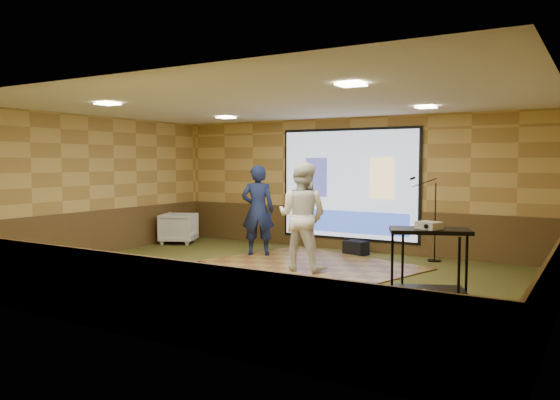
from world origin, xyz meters
The scene contains 19 objects.
ground centered at (0.00, 0.00, 0.00)m, with size 9.00×9.00×0.00m, color #313D1B.
room_shell centered at (0.00, 0.00, 2.09)m, with size 9.04×7.04×3.02m.
wainscot_back centered at (0.00, 3.48, 0.47)m, with size 9.00×0.04×0.95m, color brown.
wainscot_front centered at (0.00, -3.48, 0.47)m, with size 9.00×0.04×0.95m, color brown.
wainscot_left centered at (-4.48, 0.00, 0.47)m, with size 0.04×7.00×0.95m, color brown.
wainscot_right centered at (4.48, 0.00, 0.47)m, with size 0.04×7.00×0.95m, color brown.
projector_screen centered at (0.00, 3.44, 1.47)m, with size 3.32×0.06×2.52m.
downlight_nw centered at (-2.20, 1.80, 2.97)m, with size 0.32×0.32×0.02m, color #FDEABE.
downlight_ne centered at (2.20, 1.80, 2.97)m, with size 0.32×0.32×0.02m, color #FDEABE.
downlight_sw centered at (-2.20, -1.50, 2.97)m, with size 0.32×0.32×0.02m, color #FDEABE.
downlight_se centered at (2.20, -1.50, 2.97)m, with size 0.32×0.32×0.02m, color #FDEABE.
dance_floor centered at (0.18, 1.38, 0.01)m, with size 3.70×2.82×0.03m, color olive.
player_left centered at (-1.32, 1.73, 0.98)m, with size 0.70×0.46×1.91m, color #141D40.
player_right centered at (0.25, 0.80, 1.01)m, with size 0.96×0.75×1.98m, color silver.
av_table centered at (2.98, -0.60, 0.80)m, with size 1.05×0.55×1.11m.
projector centered at (2.98, -0.65, 1.16)m, with size 0.30×0.25×0.10m, color silver.
mic_stand centered at (2.01, 3.06, 0.49)m, with size 0.67×0.27×1.71m.
banquet_chair centered at (-4.00, 2.26, 0.38)m, with size 0.80×0.83×0.75m, color gray.
duffel_bag centered at (0.40, 2.96, 0.15)m, with size 0.49×0.32×0.30m, color black.
Camera 1 is at (5.00, -7.90, 2.00)m, focal length 35.00 mm.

